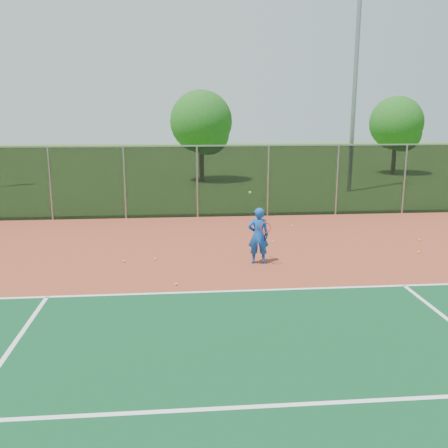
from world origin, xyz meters
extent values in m
plane|color=#33611B|center=(0.00, 0.00, 0.00)|extent=(120.00, 120.00, 0.00)
cube|color=#9A4027|center=(0.00, 2.00, 0.01)|extent=(30.00, 20.00, 0.02)
cube|color=white|center=(2.00, 3.00, 0.03)|extent=(22.00, 0.10, 0.00)
cube|color=black|center=(0.00, 12.00, 1.52)|extent=(30.00, 0.04, 3.00)
cube|color=gray|center=(0.00, 12.00, 3.02)|extent=(30.00, 0.06, 0.06)
imported|color=#1247AE|center=(-1.46, 5.30, 0.86)|extent=(0.64, 0.45, 1.68)
cylinder|color=black|center=(-1.31, 5.05, 0.88)|extent=(0.03, 0.15, 0.27)
torus|color=#A51414|center=(-1.31, 4.95, 1.18)|extent=(0.30, 0.13, 0.29)
sphere|color=#CAD719|center=(-1.71, 5.40, 2.14)|extent=(0.07, 0.07, 0.07)
sphere|color=#CAD719|center=(4.54, 7.34, 0.06)|extent=(0.07, 0.07, 0.07)
sphere|color=#CAD719|center=(3.78, 5.85, 0.06)|extent=(0.07, 0.07, 0.07)
sphere|color=#CAD719|center=(-3.87, 3.57, 0.06)|extent=(0.07, 0.07, 0.07)
sphere|color=#CAD719|center=(0.60, 9.83, 0.06)|extent=(0.07, 0.07, 0.07)
sphere|color=#CAD719|center=(-4.51, 5.85, 0.06)|extent=(0.07, 0.07, 0.07)
sphere|color=#CAD719|center=(-0.58, 7.56, 0.06)|extent=(0.07, 0.07, 0.07)
sphere|color=#CAD719|center=(-5.43, 5.72, 0.06)|extent=(0.07, 0.07, 0.07)
cylinder|color=gray|center=(5.75, 18.27, 5.96)|extent=(0.24, 0.24, 11.92)
cylinder|color=#382214|center=(-2.31, 22.99, 1.09)|extent=(0.30, 0.30, 2.18)
sphere|color=#175015|center=(-2.31, 22.99, 3.76)|extent=(3.88, 3.88, 3.88)
sphere|color=#175015|center=(-1.91, 22.69, 3.03)|extent=(2.67, 2.67, 2.67)
cylinder|color=#382214|center=(11.40, 25.42, 1.04)|extent=(0.30, 0.30, 2.08)
sphere|color=#175015|center=(11.40, 25.42, 3.58)|extent=(3.69, 3.69, 3.69)
sphere|color=#175015|center=(11.80, 25.12, 2.89)|extent=(2.54, 2.54, 2.54)
camera|label=1|loc=(-3.74, -8.74, 4.46)|focal=40.00mm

